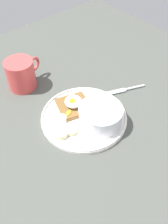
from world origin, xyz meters
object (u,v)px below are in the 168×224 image
Objects in this scene: banana_slice_left at (61,127)px; poached_egg at (74,101)px; banana_slice_front at (62,134)px; banana_slice_back at (61,119)px; coffee_mug at (21,74)px; oatmeal_bowl at (101,115)px; knife at (125,90)px; toast_slice at (74,106)px; banana_slice_right at (71,130)px.

poached_egg is at bearing -152.96° from banana_slice_left.
banana_slice_back is at bearing -125.43° from banana_slice_front.
oatmeal_bowl is at bearing 104.95° from coffee_mug.
coffee_mug reaches higher than banana_slice_front.
banana_slice_front is at bearing 33.25° from poached_egg.
banana_slice_front is at bearing 82.24° from coffee_mug.
knife is at bearing -175.95° from banana_slice_front.
coffee_mug is (7.79, -29.18, 1.03)cm from oatmeal_bowl.
poached_egg is (0.14, 0.07, 1.95)cm from toast_slice.
oatmeal_bowl is 17.53cm from knife.
knife is (-18.43, 4.08, -3.30)cm from poached_egg.
oatmeal_bowl is at bearing 102.63° from poached_egg.
banana_slice_front is 2.43cm from banana_slice_left.
banana_slice_back is at bearing -43.26° from oatmeal_bowl.
poached_egg reaches higher than banana_slice_back.
banana_slice_back is at bearing 88.91° from coffee_mug.
toast_slice and banana_slice_right have the same top height.
knife is at bearing 179.85° from banana_slice_left.
banana_slice_back is 0.29× the size of knife.
oatmeal_bowl is 11.54cm from banana_slice_left.
banana_slice_left is at bearing -123.64° from banana_slice_front.
banana_slice_right is at bearing -17.56° from oatmeal_bowl.
poached_egg is 20.64cm from coffee_mug.
knife is (-18.28, 4.15, -1.34)cm from toast_slice.
banana_slice_left is at bearing 53.10° from banana_slice_back.
banana_slice_front is 1.23× the size of banana_slice_back.
knife is (-27.64, -1.96, -1.29)cm from banana_slice_front.
coffee_mug reaches higher than poached_egg.
oatmeal_bowl is at bearing 136.74° from banana_slice_back.
coffee_mug reaches higher than banana_slice_right.
toast_slice is 2.41× the size of banana_slice_front.
oatmeal_bowl is 2.51× the size of banana_slice_left.
poached_egg is 1.92× the size of banana_slice_back.
banana_slice_left is at bearing -60.82° from banana_slice_right.
oatmeal_bowl is 2.59× the size of banana_slice_front.
coffee_mug is 34.25cm from knife.
poached_egg reaches higher than banana_slice_left.
banana_slice_left is 1.09× the size of banana_slice_right.
coffee_mug reaches higher than banana_slice_left.
oatmeal_bowl is 1.66× the size of poached_egg.
poached_egg is 11.20cm from banana_slice_front.
banana_slice_left is (-1.35, -2.03, 0.06)cm from banana_slice_front.
knife is at bearing 167.51° from poached_egg.
banana_slice_right is at bearing 119.18° from banana_slice_left.
banana_slice_right is 0.34× the size of knife.
poached_egg is 1.51× the size of banana_slice_left.
poached_egg reaches higher than banana_slice_right.
poached_egg is 6.62cm from banana_slice_back.
toast_slice is 20.83cm from coffee_mug.
coffee_mug is (-0.41, -21.46, 3.27)cm from banana_slice_back.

